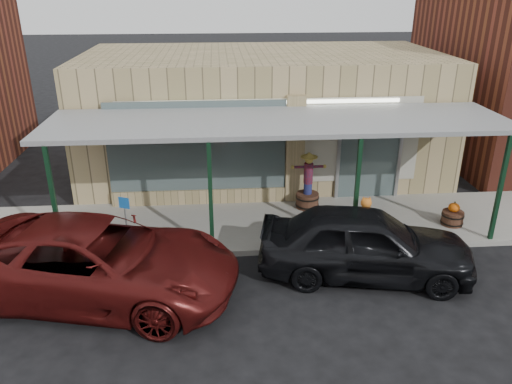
{
  "coord_description": "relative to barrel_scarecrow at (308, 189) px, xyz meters",
  "views": [
    {
      "loc": [
        -1.57,
        -8.96,
        6.43
      ],
      "look_at": [
        -0.66,
        2.6,
        1.5
      ],
      "focal_mm": 35.0,
      "sensor_mm": 36.0,
      "label": 1
    }
  ],
  "objects": [
    {
      "name": "ground",
      "position": [
        -1.02,
        -4.49,
        -0.74
      ],
      "size": [
        120.0,
        120.0,
        0.0
      ],
      "primitive_type": "plane",
      "color": "black",
      "rests_on": "ground"
    },
    {
      "name": "parked_sedan",
      "position": [
        0.72,
        -3.53,
        0.1
      ],
      "size": [
        5.17,
        2.82,
        1.67
      ],
      "rotation": [
        0.0,
        0.0,
        1.39
      ],
      "color": "black",
      "rests_on": "ground"
    },
    {
      "name": "block_buildings_near",
      "position": [
        0.98,
        4.71,
        3.03
      ],
      "size": [
        61.0,
        8.0,
        8.0
      ],
      "color": "maroon",
      "rests_on": "ground"
    },
    {
      "name": "handicap_sign",
      "position": [
        -4.95,
        -2.09,
        0.31
      ],
      "size": [
        0.27,
        0.13,
        1.39
      ],
      "rotation": [
        0.0,
        0.0,
        -0.39
      ],
      "color": "gray",
      "rests_on": "sidewalk"
    },
    {
      "name": "sidewalk",
      "position": [
        -1.02,
        -0.89,
        -0.66
      ],
      "size": [
        40.0,
        3.2,
        0.15
      ],
      "primitive_type": "cube",
      "color": "gray",
      "rests_on": "ground"
    },
    {
      "name": "storefront",
      "position": [
        -1.03,
        3.67,
        1.36
      ],
      "size": [
        12.0,
        6.25,
        4.2
      ],
      "color": "tan",
      "rests_on": "ground"
    },
    {
      "name": "barrel_scarecrow",
      "position": [
        0.0,
        0.0,
        0.0
      ],
      "size": [
        1.05,
        0.72,
        1.73
      ],
      "rotation": [
        0.0,
        0.0,
        -0.09
      ],
      "color": "#4D2E1F",
      "rests_on": "sidewalk"
    },
    {
      "name": "awning",
      "position": [
        -1.02,
        -0.93,
        2.27
      ],
      "size": [
        12.0,
        3.0,
        3.04
      ],
      "color": "slate",
      "rests_on": "ground"
    },
    {
      "name": "barrel_pumpkin",
      "position": [
        3.83,
        -1.45,
        -0.34
      ],
      "size": [
        0.69,
        0.69,
        0.69
      ],
      "rotation": [
        0.0,
        0.0,
        -0.21
      ],
      "color": "#4D2E1F",
      "rests_on": "sidewalk"
    },
    {
      "name": "car_maroon",
      "position": [
        -5.3,
        -3.9,
        0.12
      ],
      "size": [
        6.62,
        4.13,
        1.71
      ],
      "primitive_type": "imported",
      "rotation": [
        0.0,
        0.0,
        1.35
      ],
      "color": "#4F110F",
      "rests_on": "ground"
    }
  ]
}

